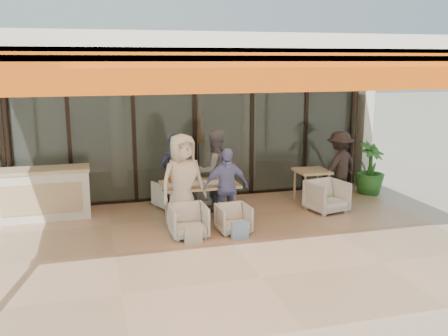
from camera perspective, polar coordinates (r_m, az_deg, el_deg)
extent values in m
plane|color=#C6B293|center=(8.78, 0.95, -8.60)|extent=(70.00, 70.00, 0.00)
cube|color=tan|center=(8.78, 0.95, -8.57)|extent=(8.00, 6.00, 0.01)
cube|color=silver|center=(8.21, 1.03, 13.46)|extent=(8.00, 6.00, 0.20)
cube|color=#D84F0B|center=(5.45, 10.00, 10.96)|extent=(8.00, 0.12, 0.45)
cube|color=#FF5C15|center=(6.08, 7.20, 12.29)|extent=(8.00, 1.50, 0.06)
cylinder|color=black|center=(10.97, -23.49, 3.23)|extent=(0.12, 0.12, 3.20)
cylinder|color=black|center=(12.51, 14.47, 4.86)|extent=(0.12, 0.12, 3.20)
cube|color=#9EADA3|center=(11.22, -3.37, 4.41)|extent=(8.00, 0.03, 3.20)
cube|color=black|center=(11.54, -3.27, -3.29)|extent=(8.00, 0.10, 0.08)
cube|color=black|center=(11.12, -3.47, 12.40)|extent=(8.00, 0.10, 0.08)
cube|color=black|center=(11.10, -24.02, 3.29)|extent=(0.08, 0.10, 3.20)
cube|color=black|center=(10.98, -17.30, 3.71)|extent=(0.08, 0.10, 3.20)
cube|color=black|center=(11.02, -10.26, 4.09)|extent=(0.08, 0.10, 3.20)
cube|color=black|center=(11.22, -3.37, 4.41)|extent=(0.08, 0.10, 3.20)
cube|color=black|center=(11.58, 3.20, 4.66)|extent=(0.08, 0.10, 3.20)
cube|color=black|center=(12.07, 9.30, 4.83)|extent=(0.08, 0.10, 3.20)
cube|color=black|center=(12.67, 14.67, 4.93)|extent=(0.08, 0.10, 3.20)
cube|color=silver|center=(14.63, -6.29, 6.58)|extent=(9.00, 0.25, 3.40)
cube|color=silver|center=(14.37, 12.59, 6.26)|extent=(0.25, 3.50, 3.40)
cube|color=silver|center=(12.84, -5.17, 13.42)|extent=(9.00, 3.50, 0.25)
cube|color=tan|center=(13.21, -4.89, -1.44)|extent=(8.00, 3.50, 0.02)
cylinder|color=silver|center=(12.60, -12.08, 4.56)|extent=(0.40, 0.40, 3.00)
cylinder|color=silver|center=(13.24, 2.82, 5.18)|extent=(0.40, 0.40, 3.00)
cylinder|color=black|center=(12.12, -10.35, 11.46)|extent=(0.03, 0.03, 0.70)
cube|color=black|center=(12.14, -10.27, 9.34)|extent=(0.30, 0.30, 0.40)
sphere|color=#FFBF72|center=(12.14, -10.27, 9.34)|extent=(0.18, 0.18, 0.18)
cylinder|color=black|center=(12.93, 5.61, 11.63)|extent=(0.03, 0.03, 0.70)
cube|color=black|center=(12.94, 5.57, 9.64)|extent=(0.30, 0.30, 0.40)
sphere|color=#FFBF72|center=(12.94, 5.57, 9.64)|extent=(0.18, 0.18, 0.18)
cylinder|color=black|center=(12.54, -2.91, -1.97)|extent=(0.40, 0.40, 0.05)
cylinder|color=black|center=(12.33, -2.96, 2.54)|extent=(0.04, 0.04, 2.10)
cone|color=#D54E12|center=(12.24, -2.99, 5.54)|extent=(0.32, 0.32, 1.10)
cube|color=silver|center=(10.54, -19.99, -2.93)|extent=(1.80, 0.60, 1.00)
cube|color=tan|center=(10.43, -20.20, -0.22)|extent=(1.85, 0.65, 0.06)
cube|color=tan|center=(10.24, -20.12, -3.37)|extent=(1.50, 0.02, 0.60)
cube|color=tan|center=(9.87, -2.82, -1.88)|extent=(1.50, 0.90, 0.05)
cube|color=white|center=(9.86, -2.82, -1.74)|extent=(1.30, 0.35, 0.01)
cylinder|color=tan|center=(9.55, -6.01, -4.72)|extent=(0.06, 0.06, 0.70)
cylinder|color=tan|center=(9.82, 1.16, -4.18)|extent=(0.06, 0.06, 0.70)
cylinder|color=tan|center=(10.16, -6.62, -3.70)|extent=(0.06, 0.06, 0.70)
cylinder|color=tan|center=(10.41, 0.15, -3.22)|extent=(0.06, 0.06, 0.70)
cylinder|color=white|center=(9.62, -5.24, -1.77)|extent=(0.06, 0.06, 0.11)
cylinder|color=white|center=(9.99, -4.47, -1.23)|extent=(0.06, 0.06, 0.11)
cylinder|color=white|center=(9.76, -2.41, -1.51)|extent=(0.06, 0.06, 0.11)
cylinder|color=white|center=(10.08, -1.38, -1.06)|extent=(0.06, 0.06, 0.11)
cylinder|color=white|center=(9.78, 0.30, -1.48)|extent=(0.06, 0.06, 0.11)
cylinder|color=brown|center=(9.88, -6.13, -1.26)|extent=(0.07, 0.07, 0.16)
cylinder|color=black|center=(10.09, -3.73, -0.93)|extent=(0.09, 0.09, 0.17)
cylinder|color=black|center=(10.06, -3.74, -0.41)|extent=(0.10, 0.10, 0.01)
cylinder|color=white|center=(9.49, -5.07, -2.27)|extent=(0.22, 0.22, 0.01)
cylinder|color=white|center=(9.68, 0.17, -1.92)|extent=(0.22, 0.22, 0.01)
cylinder|color=white|center=(10.08, -5.72, -1.42)|extent=(0.22, 0.22, 0.01)
cylinder|color=white|center=(10.26, -0.76, -1.11)|extent=(0.22, 0.22, 0.01)
imported|color=silver|center=(10.79, -6.09, -2.85)|extent=(0.81, 0.78, 0.66)
imported|color=silver|center=(10.96, -1.75, -2.68)|extent=(0.64, 0.60, 0.61)
imported|color=silver|center=(9.00, -4.07, -5.89)|extent=(0.65, 0.61, 0.66)
imported|color=silver|center=(9.20, 1.09, -5.68)|extent=(0.60, 0.57, 0.59)
imported|color=#171932|center=(10.19, -5.69, -0.75)|extent=(0.71, 0.57, 1.69)
imported|color=slate|center=(10.35, -1.11, -0.35)|extent=(0.98, 0.84, 1.74)
imported|color=beige|center=(9.31, -4.74, -1.59)|extent=(1.00, 0.79, 1.81)
imported|color=#6E7CB8|center=(9.53, 0.24, -2.17)|extent=(0.89, 0.40, 1.50)
cube|color=silver|center=(8.68, -3.52, -7.69)|extent=(0.30, 0.10, 0.34)
cube|color=#99BFD8|center=(8.88, 1.83, -7.20)|extent=(0.30, 0.10, 0.34)
cube|color=tan|center=(11.20, 10.02, -0.34)|extent=(0.70, 0.70, 0.05)
cylinder|color=tan|center=(10.92, 9.25, -2.63)|extent=(0.05, 0.05, 0.70)
cylinder|color=tan|center=(11.17, 11.87, -2.41)|extent=(0.05, 0.05, 0.70)
cylinder|color=tan|center=(11.42, 8.08, -1.94)|extent=(0.05, 0.05, 0.70)
cylinder|color=tan|center=(11.65, 10.61, -1.75)|extent=(0.05, 0.05, 0.70)
imported|color=silver|center=(10.63, 11.68, -3.03)|extent=(0.85, 0.82, 0.74)
imported|color=black|center=(11.53, 13.05, 0.25)|extent=(1.17, 0.94, 1.58)
imported|color=#1E5919|center=(12.25, 16.33, -0.05)|extent=(0.93, 0.93, 1.24)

